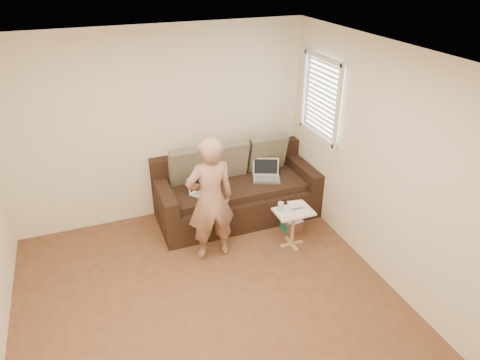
% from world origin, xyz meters
% --- Properties ---
extents(floor, '(4.50, 4.50, 0.00)m').
position_xyz_m(floor, '(0.00, 0.00, 0.00)').
color(floor, brown).
rests_on(floor, ground).
extents(ceiling, '(4.50, 4.50, 0.00)m').
position_xyz_m(ceiling, '(0.00, 0.00, 2.60)').
color(ceiling, white).
rests_on(ceiling, wall_back).
extents(wall_back, '(4.00, 0.00, 4.00)m').
position_xyz_m(wall_back, '(0.00, 2.25, 1.30)').
color(wall_back, beige).
rests_on(wall_back, ground).
extents(wall_right, '(0.00, 4.50, 4.50)m').
position_xyz_m(wall_right, '(2.00, 0.00, 1.30)').
color(wall_right, beige).
rests_on(wall_right, ground).
extents(window_blinds, '(0.12, 0.88, 1.08)m').
position_xyz_m(window_blinds, '(1.95, 1.50, 1.70)').
color(window_blinds, white).
rests_on(window_blinds, wall_right).
extents(sofa, '(2.20, 0.95, 0.85)m').
position_xyz_m(sofa, '(0.90, 1.77, 0.42)').
color(sofa, black).
rests_on(sofa, ground).
extents(pillow_left, '(0.55, 0.29, 0.57)m').
position_xyz_m(pillow_left, '(0.30, 2.00, 0.79)').
color(pillow_left, '#5A5842').
rests_on(pillow_left, sofa).
extents(pillow_mid, '(0.55, 0.27, 0.57)m').
position_xyz_m(pillow_mid, '(0.85, 1.99, 0.79)').
color(pillow_mid, '#655B48').
rests_on(pillow_mid, sofa).
extents(pillow_right, '(0.55, 0.28, 0.57)m').
position_xyz_m(pillow_right, '(1.45, 2.01, 0.79)').
color(pillow_right, '#5A5842').
rests_on(pillow_right, sofa).
extents(laptop_silver, '(0.44, 0.39, 0.25)m').
position_xyz_m(laptop_silver, '(1.32, 1.72, 0.52)').
color(laptop_silver, '#B7BABC').
rests_on(laptop_silver, sofa).
extents(laptop_white, '(0.39, 0.37, 0.23)m').
position_xyz_m(laptop_white, '(0.39, 1.71, 0.52)').
color(laptop_white, white).
rests_on(laptop_white, sofa).
extents(person, '(0.58, 0.40, 1.59)m').
position_xyz_m(person, '(0.29, 1.05, 0.79)').
color(person, '#9B6554').
rests_on(person, ground).
extents(side_table, '(0.47, 0.33, 0.51)m').
position_xyz_m(side_table, '(1.31, 0.87, 0.26)').
color(side_table, silver).
rests_on(side_table, ground).
extents(drinking_glass, '(0.07, 0.07, 0.12)m').
position_xyz_m(drinking_glass, '(1.16, 0.93, 0.57)').
color(drinking_glass, silver).
rests_on(drinking_glass, side_table).
extents(scissors, '(0.20, 0.15, 0.02)m').
position_xyz_m(scissors, '(1.37, 0.89, 0.52)').
color(scissors, silver).
rests_on(scissors, side_table).
extents(paper_on_table, '(0.25, 0.33, 0.00)m').
position_xyz_m(paper_on_table, '(1.41, 0.94, 0.52)').
color(paper_on_table, white).
rests_on(paper_on_table, side_table).
extents(striped_box, '(0.26, 0.26, 0.16)m').
position_xyz_m(striped_box, '(1.47, 1.20, 0.08)').
color(striped_box, red).
rests_on(striped_box, ground).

